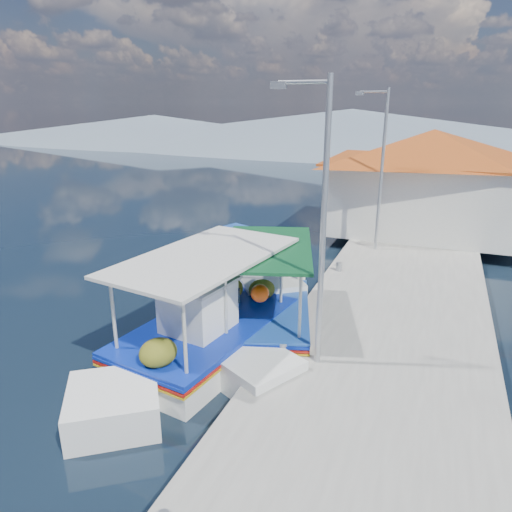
% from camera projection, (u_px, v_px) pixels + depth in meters
% --- Properties ---
extents(ground, '(160.00, 160.00, 0.00)m').
position_uv_depth(ground, '(93.00, 385.00, 10.40)').
color(ground, black).
rests_on(ground, ground).
extents(quay, '(5.00, 44.00, 0.50)m').
position_uv_depth(quay, '(395.00, 310.00, 13.54)').
color(quay, '#A3A199').
rests_on(quay, ground).
extents(bollards, '(0.20, 17.20, 0.30)m').
position_uv_depth(bollards, '(319.00, 296.00, 13.49)').
color(bollards, '#A5A8AD').
rests_on(bollards, quay).
extents(main_caique, '(3.40, 8.63, 2.88)m').
position_uv_depth(main_caique, '(209.00, 331.00, 11.64)').
color(main_caique, white).
rests_on(main_caique, ground).
extents(caique_green_canopy, '(3.58, 7.05, 2.76)m').
position_uv_depth(caique_green_canopy, '(269.00, 318.00, 12.66)').
color(caique_green_canopy, white).
rests_on(caique_green_canopy, ground).
extents(caique_blue_hull, '(3.01, 5.29, 1.01)m').
position_uv_depth(caique_blue_hull, '(234.00, 253.00, 18.66)').
color(caique_blue_hull, '#1A48A1').
rests_on(caique_blue_hull, ground).
extents(harbor_building, '(10.49, 10.49, 4.40)m').
position_uv_depth(harbor_building, '(429.00, 179.00, 20.59)').
color(harbor_building, silver).
rests_on(harbor_building, quay).
extents(lamp_post_near, '(1.21, 0.14, 6.00)m').
position_uv_depth(lamp_post_near, '(319.00, 214.00, 9.38)').
color(lamp_post_near, '#A5A8AD').
rests_on(lamp_post_near, quay).
extents(lamp_post_far, '(1.21, 0.14, 6.00)m').
position_uv_depth(lamp_post_far, '(380.00, 163.00, 17.32)').
color(lamp_post_far, '#A5A8AD').
rests_on(lamp_post_far, quay).
extents(mountain_ridge, '(171.40, 96.00, 5.50)m').
position_uv_depth(mountain_ridge, '(445.00, 136.00, 56.88)').
color(mountain_ridge, slate).
rests_on(mountain_ridge, ground).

